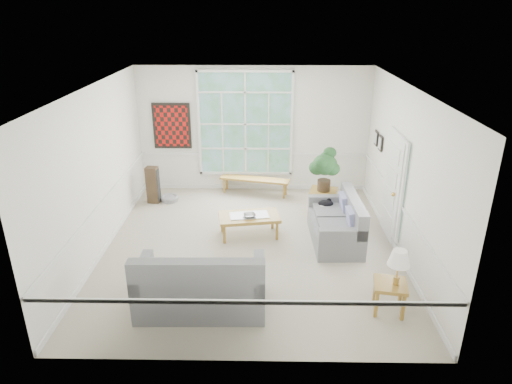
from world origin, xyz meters
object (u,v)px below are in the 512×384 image
loveseat_front (201,277)px  coffee_table (249,225)px  end_table (323,202)px  loveseat_right (335,219)px  side_table (389,297)px

loveseat_front → coffee_table: loveseat_front is taller
end_table → loveseat_right: bearing=-85.6°
side_table → loveseat_right: bearing=102.7°
coffee_table → side_table: bearing=-56.9°
loveseat_front → coffee_table: bearing=73.4°
loveseat_front → coffee_table: (0.65, 2.32, -0.30)m
loveseat_right → side_table: (0.50, -2.20, -0.21)m
coffee_table → side_table: (2.16, -2.38, 0.02)m
loveseat_right → loveseat_front: 3.15m
loveseat_right → end_table: size_ratio=2.96×
end_table → side_table: (0.59, -3.40, -0.04)m
loveseat_right → loveseat_front: bearing=-138.8°
end_table → side_table: size_ratio=1.17×
end_table → side_table: 3.45m
loveseat_right → side_table: loveseat_right is taller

